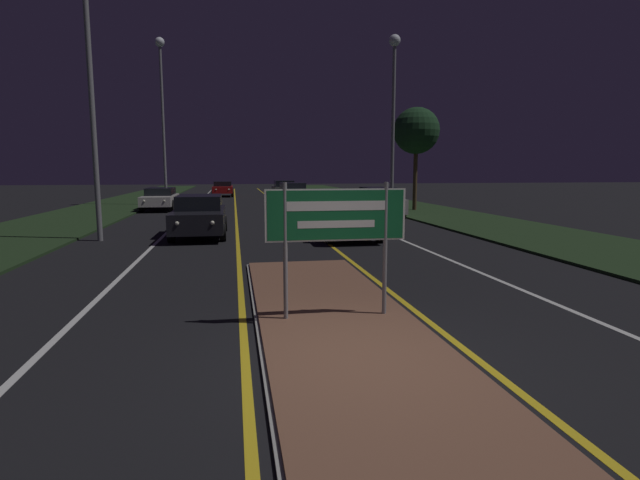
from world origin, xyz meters
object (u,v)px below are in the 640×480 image
Objects in this scene: highway_sign at (336,221)px; streetlight_left_near at (88,48)px; streetlight_left_far at (162,93)px; car_approaching_0 at (200,215)px; car_approaching_1 at (160,198)px; car_approaching_2 at (223,188)px; streetlight_right_near at (394,94)px; car_receding_2 at (292,193)px; car_receding_3 at (284,188)px; car_receding_1 at (378,202)px; car_receding_0 at (347,216)px.

streetlight_left_near reaches higher than highway_sign.
streetlight_left_far is 2.33× the size of car_approaching_0.
car_approaching_1 is 1.14× the size of car_approaching_2.
streetlight_left_far is at bearing 141.74° from streetlight_right_near.
car_approaching_1 is (-12.61, 6.32, -5.53)m from streetlight_right_near.
streetlight_right_near reaches higher than car_receding_2.
streetlight_left_far reaches higher than car_approaching_2.
car_approaching_1 is (-8.82, -12.87, -0.06)m from car_receding_3.
car_receding_1 is 0.92× the size of car_receding_3.
car_approaching_1 is at bearing 120.57° from car_receding_0.
car_receding_1 is 13.67m from car_approaching_1.
streetlight_right_near is at bearing -38.26° from streetlight_left_far.
car_receding_0 is (2.39, 9.74, -0.85)m from highway_sign.
car_approaching_0 is at bearing 164.52° from car_receding_0.
car_approaching_0 is (-8.51, -5.60, -0.03)m from car_receding_1.
car_receding_1 is at bearing -139.12° from streetlight_right_near.
streetlight_left_near is 2.29× the size of car_receding_0.
car_approaching_2 is (3.57, 11.40, -6.75)m from streetlight_left_far.
car_receding_0 is at bearing -118.20° from streetlight_right_near.
car_receding_2 is (8.66, 0.16, -6.70)m from streetlight_left_far.
streetlight_left_far reaches higher than car_receding_0.
car_receding_1 is 0.87× the size of car_approaching_0.
car_receding_2 is at bearing 89.54° from car_receding_0.
streetlight_left_near reaches higher than streetlight_right_near.
car_receding_2 is (-3.13, 11.03, -0.01)m from car_receding_1.
streetlight_right_near is at bearing 61.80° from car_receding_0.
highway_sign reaches higher than car_approaching_1.
streetlight_left_near is 2.10× the size of car_approaching_1.
car_approaching_0 is (3.27, -16.47, -6.72)m from streetlight_left_far.
car_receding_1 is at bearing -74.17° from car_receding_2.
car_receding_0 is 18.09m from car_receding_2.
car_receding_3 is (9.01, 26.30, -5.63)m from streetlight_left_near.
car_approaching_1 is (-6.00, 23.93, -0.91)m from highway_sign.
car_receding_3 is (0.28, 8.98, -0.01)m from car_receding_2.
car_receding_2 is at bearing 1.06° from streetlight_left_far.
car_approaching_2 is (-2.56, 39.06, -0.90)m from highway_sign.
car_receding_0 is 27.07m from car_receding_3.
streetlight_left_near is 20.19m from car_receding_2.
car_receding_0 is (8.51, -17.93, -6.71)m from streetlight_left_far.
car_receding_2 is (8.72, 17.31, -5.62)m from streetlight_left_near.
streetlight_left_near is at bearing -90.82° from car_approaching_1.
streetlight_left_far is at bearing -107.37° from car_approaching_2.
car_receding_0 is at bearing -90.46° from car_receding_2.
streetlight_left_near is 14.58m from car_approaching_1.
car_approaching_0 is at bearing -102.48° from car_receding_3.
streetlight_left_far is 2.30× the size of car_approaching_1.
streetlight_left_far reaches higher than car_receding_1.
car_approaching_1 is at bearing 148.51° from car_receding_1.
highway_sign is at bearing -103.80° from car_receding_0.
car_approaching_2 is (-5.38, 2.26, -0.04)m from car_receding_3.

